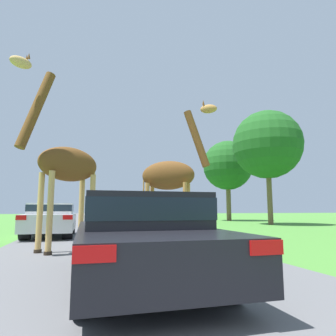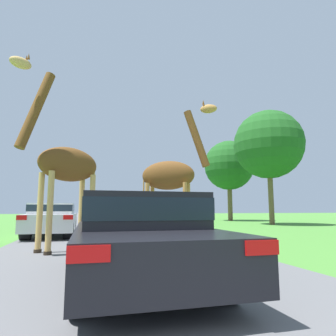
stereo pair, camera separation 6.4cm
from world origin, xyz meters
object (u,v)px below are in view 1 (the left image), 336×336
object	(u,v)px
giraffe_companion	(65,164)
tree_centre_back	(267,145)
giraffe_near_road	(172,175)
tree_right_cluster	(228,166)
car_queue_left	(130,215)
car_queue_right	(114,214)
car_far_ahead	(51,219)
car_lead_maroon	(140,234)

from	to	relation	value
giraffe_companion	tree_centre_back	bearing A→B (deg)	-84.75
giraffe_near_road	tree_right_cluster	distance (m)	21.52
car_queue_left	tree_right_cluster	world-z (taller)	tree_right_cluster
car_queue_right	car_far_ahead	distance (m)	11.53
car_lead_maroon	tree_right_cluster	xyz separation A→B (m)	(13.12, 22.71, 4.84)
car_queue_right	car_queue_left	size ratio (longest dim) A/B	0.97
car_queue_right	car_queue_left	xyz separation A→B (m)	(0.53, -5.13, 0.00)
car_queue_left	tree_right_cluster	distance (m)	14.68
car_far_ahead	tree_centre_back	world-z (taller)	tree_centre_back
car_queue_right	tree_centre_back	distance (m)	13.27
giraffe_near_road	tree_centre_back	distance (m)	15.32
car_far_ahead	car_lead_maroon	bearing A→B (deg)	-75.50
giraffe_near_road	car_far_ahead	bearing A→B (deg)	-105.21
car_queue_right	tree_centre_back	size ratio (longest dim) A/B	0.48
giraffe_companion	car_queue_left	size ratio (longest dim) A/B	1.19
car_lead_maroon	car_far_ahead	bearing A→B (deg)	104.50
giraffe_companion	tree_centre_back	size ratio (longest dim) A/B	0.59
car_queue_left	tree_right_cluster	size ratio (longest dim) A/B	0.54
giraffe_companion	car_queue_right	bearing A→B (deg)	-43.39
giraffe_companion	car_far_ahead	size ratio (longest dim) A/B	1.23
giraffe_near_road	giraffe_companion	world-z (taller)	giraffe_companion
giraffe_companion	car_lead_maroon	xyz separation A→B (m)	(1.49, -3.81, -1.67)
car_lead_maroon	giraffe_companion	bearing A→B (deg)	111.32
giraffe_near_road	tree_centre_back	xyz separation A→B (m)	(10.72, 10.26, 3.81)
giraffe_near_road	tree_centre_back	bearing A→B (deg)	162.93
car_far_ahead	tree_right_cluster	bearing A→B (deg)	42.33
car_far_ahead	tree_right_cluster	size ratio (longest dim) A/B	0.52
giraffe_near_road	car_far_ahead	size ratio (longest dim) A/B	1.14
car_far_ahead	tree_right_cluster	world-z (taller)	tree_right_cluster
tree_centre_back	tree_right_cluster	size ratio (longest dim) A/B	1.08
tree_centre_back	tree_right_cluster	xyz separation A→B (m)	(0.52, 7.79, -0.52)
car_lead_maroon	tree_right_cluster	bearing A→B (deg)	59.97
giraffe_companion	car_lead_maroon	distance (m)	4.42
tree_right_cluster	giraffe_companion	bearing A→B (deg)	-127.72
giraffe_companion	car_queue_left	bearing A→B (deg)	-50.78
tree_centre_back	giraffe_near_road	bearing A→B (deg)	-136.26
car_queue_left	car_far_ahead	bearing A→B (deg)	-125.88
giraffe_companion	car_queue_left	xyz separation A→B (m)	(3.43, 10.69, -1.66)
giraffe_near_road	car_queue_left	distance (m)	9.97
car_queue_right	tree_centre_back	xyz separation A→B (m)	(11.18, -4.72, 5.36)
car_queue_right	giraffe_companion	bearing A→B (deg)	-100.42
car_lead_maroon	car_queue_left	size ratio (longest dim) A/B	1.08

